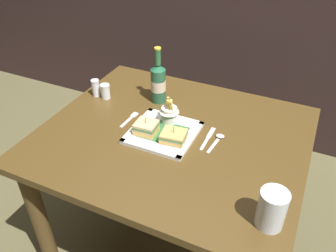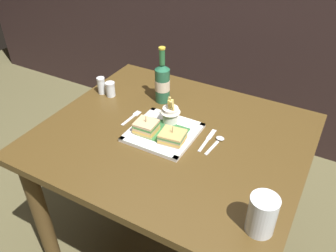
# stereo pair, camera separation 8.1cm
# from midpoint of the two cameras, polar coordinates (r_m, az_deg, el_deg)

# --- Properties ---
(ground_plane) EXTENTS (6.00, 6.00, 0.00)m
(ground_plane) POSITION_cam_midpoint_polar(r_m,az_deg,el_deg) (1.98, 1.84, -19.40)
(ground_plane) COLOR brown
(dining_table) EXTENTS (1.07, 0.92, 0.77)m
(dining_table) POSITION_cam_midpoint_polar(r_m,az_deg,el_deg) (1.51, 2.30, -5.42)
(dining_table) COLOR #4F3919
(dining_table) RESTS_ON ground_plane
(square_plate) EXTENTS (0.26, 0.26, 0.02)m
(square_plate) POSITION_cam_midpoint_polar(r_m,az_deg,el_deg) (1.42, 0.85, -1.13)
(square_plate) COLOR white
(square_plate) RESTS_ON dining_table
(sandwich_half_left) EXTENTS (0.09, 0.08, 0.08)m
(sandwich_half_left) POSITION_cam_midpoint_polar(r_m,az_deg,el_deg) (1.40, -1.95, -0.18)
(sandwich_half_left) COLOR tan
(sandwich_half_left) RESTS_ON square_plate
(sandwich_half_right) EXTENTS (0.10, 0.09, 0.07)m
(sandwich_half_right) POSITION_cam_midpoint_polar(r_m,az_deg,el_deg) (1.36, 2.47, -1.80)
(sandwich_half_right) COLOR tan
(sandwich_half_right) RESTS_ON square_plate
(fries_cup) EXTENTS (0.08, 0.08, 0.12)m
(fries_cup) POSITION_cam_midpoint_polar(r_m,az_deg,el_deg) (1.45, 2.03, 2.28)
(fries_cup) COLOR silver
(fries_cup) RESTS_ON square_plate
(beer_bottle) EXTENTS (0.07, 0.07, 0.27)m
(beer_bottle) POSITION_cam_midpoint_polar(r_m,az_deg,el_deg) (1.59, 0.54, 7.20)
(beer_bottle) COLOR #275C3F
(beer_bottle) RESTS_ON dining_table
(water_glass) EXTENTS (0.09, 0.09, 0.13)m
(water_glass) POSITION_cam_midpoint_polar(r_m,az_deg,el_deg) (1.08, 17.30, -14.08)
(water_glass) COLOR silver
(water_glass) RESTS_ON dining_table
(fork) EXTENTS (0.03, 0.13, 0.00)m
(fork) POSITION_cam_midpoint_polar(r_m,az_deg,el_deg) (1.52, -4.39, 1.44)
(fork) COLOR silver
(fork) RESTS_ON dining_table
(knife) EXTENTS (0.02, 0.16, 0.00)m
(knife) POSITION_cam_midpoint_polar(r_m,az_deg,el_deg) (1.41, 8.23, -2.20)
(knife) COLOR silver
(knife) RESTS_ON dining_table
(spoon) EXTENTS (0.04, 0.13, 0.01)m
(spoon) POSITION_cam_midpoint_polar(r_m,az_deg,el_deg) (1.40, 9.88, -2.45)
(spoon) COLOR silver
(spoon) RESTS_ON dining_table
(salt_shaker) EXTENTS (0.04, 0.04, 0.08)m
(salt_shaker) POSITION_cam_midpoint_polar(r_m,az_deg,el_deg) (1.71, -9.56, 6.43)
(salt_shaker) COLOR silver
(salt_shaker) RESTS_ON dining_table
(pepper_shaker) EXTENTS (0.05, 0.05, 0.07)m
(pepper_shaker) POSITION_cam_midpoint_polar(r_m,az_deg,el_deg) (1.68, -8.08, 5.86)
(pepper_shaker) COLOR silver
(pepper_shaker) RESTS_ON dining_table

